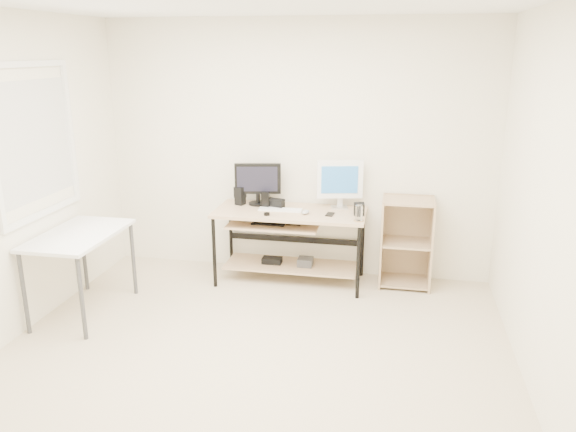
{
  "coord_description": "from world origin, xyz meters",
  "views": [
    {
      "loc": [
        1.01,
        -3.6,
        2.29
      ],
      "look_at": [
        0.05,
        1.3,
        0.8
      ],
      "focal_mm": 35.0,
      "sensor_mm": 36.0,
      "label": 1
    }
  ],
  "objects_px": {
    "desk": "(288,231)",
    "shelf_unit": "(406,241)",
    "audio_controller": "(266,200)",
    "side_table": "(79,242)",
    "white_imac": "(340,181)",
    "black_monitor": "(258,181)"
  },
  "relations": [
    {
      "from": "side_table",
      "to": "audio_controller",
      "type": "bearing_deg",
      "value": 38.38
    },
    {
      "from": "side_table",
      "to": "audio_controller",
      "type": "xyz_separation_m",
      "value": [
        1.41,
        1.12,
        0.16
      ]
    },
    {
      "from": "black_monitor",
      "to": "audio_controller",
      "type": "bearing_deg",
      "value": -55.98
    },
    {
      "from": "side_table",
      "to": "audio_controller",
      "type": "relative_size",
      "value": 6.02
    },
    {
      "from": "audio_controller",
      "to": "white_imac",
      "type": "bearing_deg",
      "value": 13.03
    },
    {
      "from": "desk",
      "to": "audio_controller",
      "type": "xyz_separation_m",
      "value": [
        -0.24,
        0.06,
        0.29
      ]
    },
    {
      "from": "black_monitor",
      "to": "white_imac",
      "type": "xyz_separation_m",
      "value": [
        0.84,
        0.03,
        0.04
      ]
    },
    {
      "from": "desk",
      "to": "shelf_unit",
      "type": "xyz_separation_m",
      "value": [
        1.18,
        0.16,
        -0.09
      ]
    },
    {
      "from": "white_imac",
      "to": "desk",
      "type": "bearing_deg",
      "value": -171.27
    },
    {
      "from": "audio_controller",
      "to": "black_monitor",
      "type": "bearing_deg",
      "value": 137.4
    },
    {
      "from": "desk",
      "to": "side_table",
      "type": "xyz_separation_m",
      "value": [
        -1.65,
        -1.06,
        0.13
      ]
    },
    {
      "from": "white_imac",
      "to": "side_table",
      "type": "bearing_deg",
      "value": -162.65
    },
    {
      "from": "desk",
      "to": "side_table",
      "type": "bearing_deg",
      "value": -147.35
    },
    {
      "from": "desk",
      "to": "side_table",
      "type": "distance_m",
      "value": 1.97
    },
    {
      "from": "side_table",
      "to": "black_monitor",
      "type": "relative_size",
      "value": 2.12
    },
    {
      "from": "side_table",
      "to": "white_imac",
      "type": "xyz_separation_m",
      "value": [
        2.15,
        1.26,
        0.36
      ]
    },
    {
      "from": "desk",
      "to": "shelf_unit",
      "type": "bearing_deg",
      "value": 7.77
    },
    {
      "from": "black_monitor",
      "to": "shelf_unit",
      "type": "bearing_deg",
      "value": -11.01
    },
    {
      "from": "side_table",
      "to": "black_monitor",
      "type": "distance_m",
      "value": 1.82
    },
    {
      "from": "audio_controller",
      "to": "shelf_unit",
      "type": "bearing_deg",
      "value": 6.57
    },
    {
      "from": "black_monitor",
      "to": "audio_controller",
      "type": "distance_m",
      "value": 0.22
    },
    {
      "from": "desk",
      "to": "white_imac",
      "type": "distance_m",
      "value": 0.72
    }
  ]
}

